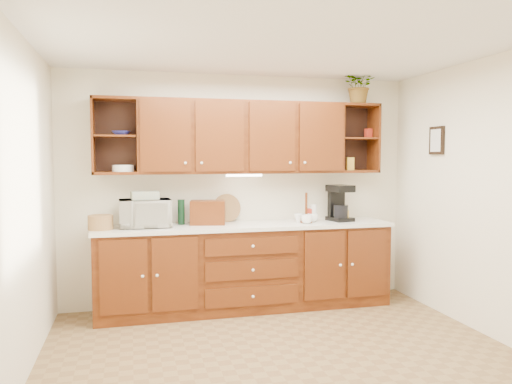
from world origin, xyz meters
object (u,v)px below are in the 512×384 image
potted_plant (360,86)px  bread_box (208,212)px  coffee_maker (339,204)px  microwave (145,213)px

potted_plant → bread_box: bearing=-179.9°
coffee_maker → potted_plant: size_ratio=1.00×
bread_box → potted_plant: potted_plant is taller
microwave → coffee_maker: coffee_maker is taller
microwave → coffee_maker: size_ratio=1.27×
bread_box → coffee_maker: bearing=9.7°
potted_plant → microwave: bearing=-178.8°
microwave → coffee_maker: bearing=-2.0°
bread_box → coffee_maker: coffee_maker is taller
microwave → potted_plant: bearing=-0.8°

